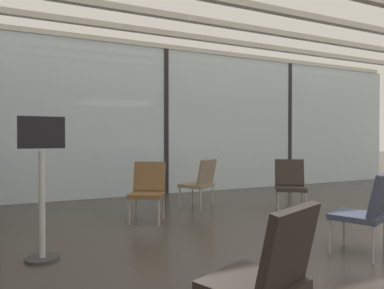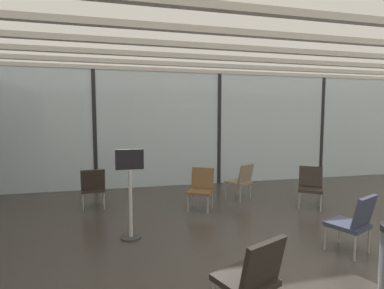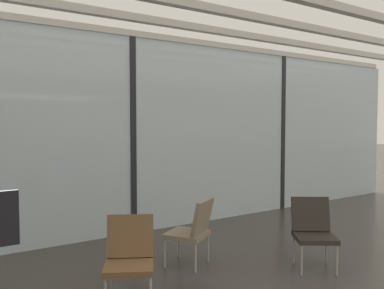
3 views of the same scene
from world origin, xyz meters
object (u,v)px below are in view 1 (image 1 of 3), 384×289
at_px(lounge_chair_0, 267,273).
at_px(lounge_chair_3, 290,182).
at_px(lounge_chair_4, 201,180).
at_px(parked_airplane, 77,121).
at_px(lounge_chair_5, 148,188).
at_px(lounge_chair_1, 367,208).
at_px(info_sign, 42,193).

distance_m(lounge_chair_0, lounge_chair_3, 4.20).
bearing_deg(lounge_chair_4, lounge_chair_0, 36.15).
height_order(parked_airplane, lounge_chair_5, parked_airplane).
bearing_deg(lounge_chair_0, lounge_chair_3, -155.14).
bearing_deg(lounge_chair_3, parked_airplane, 139.95).
relative_size(lounge_chair_1, info_sign, 0.60).
distance_m(lounge_chair_1, lounge_chair_3, 2.26).
distance_m(parked_airplane, lounge_chair_0, 12.14).
relative_size(lounge_chair_3, lounge_chair_4, 1.00).
bearing_deg(lounge_chair_1, lounge_chair_3, -133.63).
bearing_deg(lounge_chair_5, parked_airplane, 118.76).
height_order(parked_airplane, lounge_chair_1, parked_airplane).
bearing_deg(lounge_chair_1, info_sign, -45.64).
relative_size(lounge_chair_4, info_sign, 0.60).
distance_m(lounge_chair_0, lounge_chair_5, 3.51).
xyz_separation_m(lounge_chair_1, lounge_chair_4, (-0.43, 2.98, 0.00)).
xyz_separation_m(parked_airplane, lounge_chair_1, (1.50, -11.05, -1.39)).
bearing_deg(lounge_chair_3, lounge_chair_5, -153.57).
height_order(lounge_chair_5, info_sign, info_sign).
relative_size(lounge_chair_0, lounge_chair_3, 1.00).
xyz_separation_m(parked_airplane, lounge_chair_5, (-0.06, -8.56, -1.39)).
height_order(lounge_chair_0, lounge_chair_4, same).
distance_m(lounge_chair_4, lounge_chair_5, 1.23).
height_order(lounge_chair_0, lounge_chair_5, same).
relative_size(parked_airplane, lounge_chair_4, 12.91).
bearing_deg(lounge_chair_4, parked_airplane, -114.58).
relative_size(parked_airplane, lounge_chair_3, 12.91).
height_order(lounge_chair_0, lounge_chair_3, same).
bearing_deg(lounge_chair_5, info_sign, -112.17).
xyz_separation_m(lounge_chair_1, lounge_chair_3, (0.81, 2.11, 0.00)).
distance_m(lounge_chair_0, info_sign, 2.51).
relative_size(lounge_chair_0, info_sign, 0.60).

